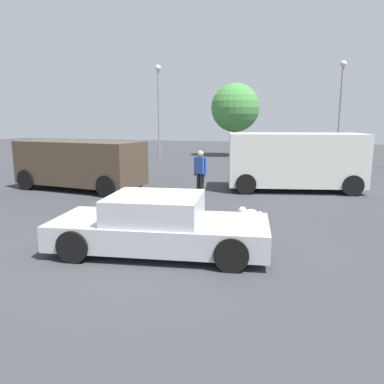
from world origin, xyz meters
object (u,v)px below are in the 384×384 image
object	(u,v)px
dog	(249,214)
van_white	(295,160)
sedan_foreground	(159,225)
pedestrian	(200,169)
suv_dark	(81,163)
light_post_near	(341,94)
light_post_far	(159,95)

from	to	relation	value
dog	van_white	xyz separation A→B (m)	(0.71, 5.56, 0.89)
sedan_foreground	van_white	xyz separation A→B (m)	(2.11, 8.14, 0.64)
pedestrian	suv_dark	bearing A→B (deg)	-66.88
light_post_near	light_post_far	size ratio (longest dim) A/B	0.99
sedan_foreground	dog	xyz separation A→B (m)	(1.41, 2.58, -0.25)
light_post_far	light_post_near	bearing A→B (deg)	6.94
dog	pedestrian	bearing A→B (deg)	-52.85
suv_dark	sedan_foreground	bearing A→B (deg)	-39.40
suv_dark	pedestrian	distance (m)	4.88
sedan_foreground	dog	bearing A→B (deg)	50.74
pedestrian	light_post_far	bearing A→B (deg)	-130.13
dog	pedestrian	size ratio (longest dim) A/B	0.39
sedan_foreground	light_post_far	size ratio (longest dim) A/B	0.71
sedan_foreground	suv_dark	size ratio (longest dim) A/B	0.92
dog	light_post_near	bearing A→B (deg)	-97.68
sedan_foreground	light_post_far	bearing A→B (deg)	103.43
light_post_far	dog	bearing A→B (deg)	-59.07
sedan_foreground	light_post_near	size ratio (longest dim) A/B	0.72
dog	suv_dark	world-z (taller)	suv_dark
suv_dark	pedestrian	world-z (taller)	suv_dark
light_post_near	dog	bearing A→B (deg)	-98.20
dog	van_white	world-z (taller)	van_white
suv_dark	pedestrian	xyz separation A→B (m)	(4.87, 0.23, -0.07)
pedestrian	light_post_far	xyz separation A→B (m)	(-7.64, 13.51, 3.51)
pedestrian	light_post_near	size ratio (longest dim) A/B	0.25
van_white	suv_dark	world-z (taller)	van_white
sedan_foreground	pedestrian	distance (m)	5.87
light_post_far	van_white	bearing A→B (deg)	-46.11
van_white	sedan_foreground	bearing A→B (deg)	-119.07
light_post_far	pedestrian	bearing A→B (deg)	-60.53
van_white	suv_dark	distance (m)	8.37
pedestrian	light_post_far	size ratio (longest dim) A/B	0.25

